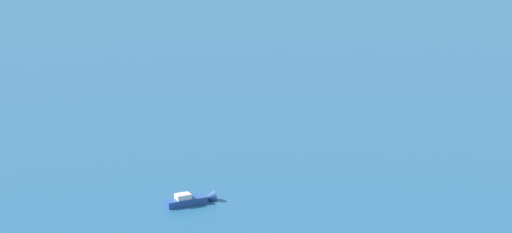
% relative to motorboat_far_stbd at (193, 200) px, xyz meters
% --- Properties ---
extents(motorboat_far_stbd, '(8.39, 4.22, 2.36)m').
position_rel_motorboat_far_stbd_xyz_m(motorboat_far_stbd, '(0.00, 0.00, 0.00)').
color(motorboat_far_stbd, '#23478C').
rests_on(motorboat_far_stbd, ground_plane).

